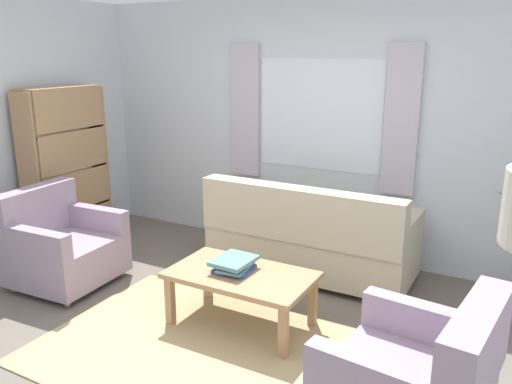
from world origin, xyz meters
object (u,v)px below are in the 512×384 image
object	(u,v)px
couch	(309,239)
armchair_left	(61,246)
coffee_table	(241,280)
armchair_right	(417,384)
book_stack_on_table	(234,264)
bookshelf	(71,175)

from	to	relation	value
couch	armchair_left	xyz separation A→B (m)	(-1.92, -1.23, -0.01)
armchair_left	coffee_table	distance (m)	1.84
couch	armchair_right	xyz separation A→B (m)	(1.38, -1.73, -0.01)
book_stack_on_table	bookshelf	distance (m)	2.48
couch	bookshelf	xyz separation A→B (m)	(-2.53, -0.50, 0.42)
armchair_right	bookshelf	bearing A→B (deg)	-101.11
coffee_table	couch	bearing A→B (deg)	85.67
coffee_table	book_stack_on_table	bearing A→B (deg)	173.30
coffee_table	armchair_right	bearing A→B (deg)	-23.12
couch	armchair_left	distance (m)	2.29
bookshelf	armchair_right	bearing A→B (deg)	72.50
armchair_left	book_stack_on_table	bearing A→B (deg)	-88.80
coffee_table	bookshelf	distance (m)	2.56
couch	coffee_table	size ratio (longest dim) A/B	1.73
book_stack_on_table	coffee_table	bearing A→B (deg)	-6.70
armchair_left	bookshelf	size ratio (longest dim) A/B	0.51
armchair_right	book_stack_on_table	world-z (taller)	armchair_right
armchair_right	book_stack_on_table	size ratio (longest dim) A/B	2.73
couch	armchair_right	bearing A→B (deg)	128.49
couch	coffee_table	distance (m)	1.11
couch	book_stack_on_table	bearing A→B (deg)	82.27
coffee_table	bookshelf	xyz separation A→B (m)	(-2.45, 0.61, 0.41)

